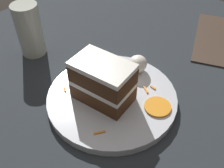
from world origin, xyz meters
TOP-DOWN VIEW (x-y plane):
  - ground_plane at (0.00, 0.00)m, footprint 6.00×6.00m
  - dining_table at (0.00, 0.00)m, footprint 1.22×1.13m
  - plate at (0.01, -0.02)m, footprint 0.28×0.28m
  - cake_slice at (0.03, -0.03)m, footprint 0.09×0.13m
  - cream_dollop at (-0.09, -0.03)m, footprint 0.05×0.04m
  - orange_garnish at (-0.02, 0.08)m, footprint 0.06×0.06m
  - carrot_shreds_scatter at (-0.01, -0.04)m, footprint 0.18×0.16m
  - drinking_glass at (0.01, -0.29)m, footprint 0.06×0.06m
  - menu_card at (-0.38, 0.07)m, footprint 0.30×0.24m

SIDE VIEW (x-z plane):
  - ground_plane at x=0.00m, z-range 0.00..0.00m
  - dining_table at x=0.00m, z-range 0.00..0.03m
  - menu_card at x=-0.38m, z-range 0.03..0.04m
  - plate at x=0.01m, z-range 0.03..0.05m
  - carrot_shreds_scatter at x=-0.01m, z-range 0.05..0.05m
  - orange_garnish at x=-0.02m, z-range 0.05..0.05m
  - cream_dollop at x=-0.09m, z-range 0.05..0.09m
  - drinking_glass at x=0.01m, z-range 0.02..0.16m
  - cake_slice at x=0.03m, z-range 0.05..0.14m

